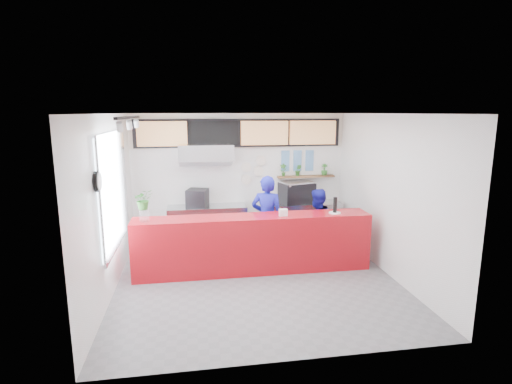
# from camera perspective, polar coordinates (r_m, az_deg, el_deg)

# --- Properties ---
(floor) EXTENTS (5.00, 5.00, 0.00)m
(floor) POSITION_cam_1_polar(r_m,az_deg,el_deg) (7.53, 0.10, -12.34)
(floor) COLOR slate
(floor) RESTS_ON ground
(ceiling) EXTENTS (5.00, 5.00, 0.00)m
(ceiling) POSITION_cam_1_polar(r_m,az_deg,el_deg) (6.90, 0.11, 11.14)
(ceiling) COLOR silver
(wall_back) EXTENTS (5.00, 0.00, 5.00)m
(wall_back) POSITION_cam_1_polar(r_m,az_deg,el_deg) (9.49, -2.33, 2.09)
(wall_back) COLOR white
(wall_back) RESTS_ON ground
(wall_left) EXTENTS (0.00, 5.00, 5.00)m
(wall_left) POSITION_cam_1_polar(r_m,az_deg,el_deg) (7.11, -20.21, -1.75)
(wall_left) COLOR white
(wall_left) RESTS_ON ground
(wall_right) EXTENTS (0.00, 5.00, 5.00)m
(wall_right) POSITION_cam_1_polar(r_m,az_deg,el_deg) (7.85, 18.41, -0.44)
(wall_right) COLOR white
(wall_right) RESTS_ON ground
(service_counter) EXTENTS (4.50, 0.60, 1.10)m
(service_counter) POSITION_cam_1_polar(r_m,az_deg,el_deg) (7.70, -0.38, -7.41)
(service_counter) COLOR #A90C14
(service_counter) RESTS_ON ground
(cream_band) EXTENTS (5.00, 0.02, 0.80)m
(cream_band) POSITION_cam_1_polar(r_m,az_deg,el_deg) (9.37, -2.38, 8.73)
(cream_band) COLOR beige
(cream_band) RESTS_ON wall_back
(prep_bench) EXTENTS (1.80, 0.60, 0.90)m
(prep_bench) POSITION_cam_1_polar(r_m,az_deg,el_deg) (9.37, -6.94, -4.69)
(prep_bench) COLOR #B2B5BA
(prep_bench) RESTS_ON ground
(panini_oven) EXTENTS (0.55, 0.55, 0.40)m
(panini_oven) POSITION_cam_1_polar(r_m,az_deg,el_deg) (9.21, -8.36, -0.85)
(panini_oven) COLOR black
(panini_oven) RESTS_ON prep_bench
(extraction_hood) EXTENTS (1.20, 0.70, 0.35)m
(extraction_hood) POSITION_cam_1_polar(r_m,az_deg,el_deg) (9.00, -7.18, 5.68)
(extraction_hood) COLOR #B2B5BA
(extraction_hood) RESTS_ON ceiling
(hood_lip) EXTENTS (1.20, 0.69, 0.31)m
(hood_lip) POSITION_cam_1_polar(r_m,az_deg,el_deg) (9.02, -7.15, 4.41)
(hood_lip) COLOR #B2B5BA
(hood_lip) RESTS_ON ceiling
(right_bench) EXTENTS (1.80, 0.60, 0.90)m
(right_bench) POSITION_cam_1_polar(r_m,az_deg,el_deg) (9.72, 6.77, -4.10)
(right_bench) COLOR #B2B5BA
(right_bench) RESTS_ON ground
(espresso_machine) EXTENTS (0.85, 0.69, 0.49)m
(espresso_machine) POSITION_cam_1_polar(r_m,az_deg,el_deg) (9.52, 5.83, -0.13)
(espresso_machine) COLOR black
(espresso_machine) RESTS_ON right_bench
(espresso_tray) EXTENTS (0.82, 0.68, 0.07)m
(espresso_tray) POSITION_cam_1_polar(r_m,az_deg,el_deg) (9.47, 5.86, 1.30)
(espresso_tray) COLOR silver
(espresso_tray) RESTS_ON espresso_machine
(herb_shelf) EXTENTS (1.40, 0.18, 0.04)m
(herb_shelf) POSITION_cam_1_polar(r_m,az_deg,el_deg) (9.72, 7.15, 2.22)
(herb_shelf) COLOR brown
(herb_shelf) RESTS_ON wall_back
(menu_board_far_left) EXTENTS (1.10, 0.10, 0.55)m
(menu_board_far_left) POSITION_cam_1_polar(r_m,az_deg,el_deg) (9.22, -13.27, 8.09)
(menu_board_far_left) COLOR tan
(menu_board_far_left) RESTS_ON wall_back
(menu_board_mid_left) EXTENTS (1.10, 0.10, 0.55)m
(menu_board_mid_left) POSITION_cam_1_polar(r_m,az_deg,el_deg) (9.21, -5.98, 8.33)
(menu_board_mid_left) COLOR black
(menu_board_mid_left) RESTS_ON wall_back
(menu_board_mid_right) EXTENTS (1.10, 0.10, 0.55)m
(menu_board_mid_right) POSITION_cam_1_polar(r_m,az_deg,el_deg) (9.35, 1.21, 8.43)
(menu_board_mid_right) COLOR tan
(menu_board_mid_right) RESTS_ON wall_back
(menu_board_far_right) EXTENTS (1.10, 0.10, 0.55)m
(menu_board_far_right) POSITION_cam_1_polar(r_m,az_deg,el_deg) (9.63, 8.09, 8.40)
(menu_board_far_right) COLOR tan
(menu_board_far_right) RESTS_ON wall_back
(soffit) EXTENTS (4.80, 0.04, 0.65)m
(soffit) POSITION_cam_1_polar(r_m,az_deg,el_deg) (9.34, -2.35, 8.42)
(soffit) COLOR black
(soffit) RESTS_ON wall_back
(window_pane) EXTENTS (0.04, 2.20, 1.90)m
(window_pane) POSITION_cam_1_polar(r_m,az_deg,el_deg) (7.35, -19.65, 0.29)
(window_pane) COLOR silver
(window_pane) RESTS_ON wall_left
(window_frame) EXTENTS (0.03, 2.30, 2.00)m
(window_frame) POSITION_cam_1_polar(r_m,az_deg,el_deg) (7.35, -19.50, 0.30)
(window_frame) COLOR #B2B5BA
(window_frame) RESTS_ON wall_left
(wall_clock_rim) EXTENTS (0.05, 0.30, 0.30)m
(wall_clock_rim) POSITION_cam_1_polar(r_m,az_deg,el_deg) (6.13, -21.74, 1.39)
(wall_clock_rim) COLOR black
(wall_clock_rim) RESTS_ON wall_left
(wall_clock_face) EXTENTS (0.02, 0.26, 0.26)m
(wall_clock_face) POSITION_cam_1_polar(r_m,az_deg,el_deg) (6.13, -21.47, 1.40)
(wall_clock_face) COLOR white
(wall_clock_face) RESTS_ON wall_left
(track_rail) EXTENTS (0.05, 2.40, 0.04)m
(track_rail) POSITION_cam_1_polar(r_m,az_deg,el_deg) (6.88, -17.72, 10.11)
(track_rail) COLOR black
(track_rail) RESTS_ON ceiling
(dec_plate_a) EXTENTS (0.24, 0.03, 0.24)m
(dec_plate_a) POSITION_cam_1_polar(r_m,az_deg,el_deg) (9.45, -1.42, 3.58)
(dec_plate_a) COLOR silver
(dec_plate_a) RESTS_ON wall_back
(dec_plate_b) EXTENTS (0.24, 0.03, 0.24)m
(dec_plate_b) POSITION_cam_1_polar(r_m,az_deg,el_deg) (9.51, 0.38, 3.02)
(dec_plate_b) COLOR silver
(dec_plate_b) RESTS_ON wall_back
(dec_plate_c) EXTENTS (0.24, 0.03, 0.24)m
(dec_plate_c) POSITION_cam_1_polar(r_m,az_deg,el_deg) (9.49, -1.41, 1.79)
(dec_plate_c) COLOR silver
(dec_plate_c) RESTS_ON wall_back
(dec_plate_d) EXTENTS (0.24, 0.03, 0.24)m
(dec_plate_d) POSITION_cam_1_polar(r_m,az_deg,el_deg) (9.48, 0.68, 4.53)
(dec_plate_d) COLOR silver
(dec_plate_d) RESTS_ON wall_back
(photo_frame_a) EXTENTS (0.20, 0.02, 0.25)m
(photo_frame_a) POSITION_cam_1_polar(r_m,az_deg,el_deg) (9.60, 4.22, 5.18)
(photo_frame_a) COLOR #598CBF
(photo_frame_a) RESTS_ON wall_back
(photo_frame_b) EXTENTS (0.20, 0.02, 0.25)m
(photo_frame_b) POSITION_cam_1_polar(r_m,az_deg,el_deg) (9.67, 5.95, 5.20)
(photo_frame_b) COLOR #598CBF
(photo_frame_b) RESTS_ON wall_back
(photo_frame_c) EXTENTS (0.20, 0.02, 0.25)m
(photo_frame_c) POSITION_cam_1_polar(r_m,az_deg,el_deg) (9.76, 7.66, 5.21)
(photo_frame_c) COLOR #598CBF
(photo_frame_c) RESTS_ON wall_back
(photo_frame_d) EXTENTS (0.20, 0.02, 0.25)m
(photo_frame_d) POSITION_cam_1_polar(r_m,az_deg,el_deg) (9.63, 4.19, 3.70)
(photo_frame_d) COLOR #598CBF
(photo_frame_d) RESTS_ON wall_back
(photo_frame_e) EXTENTS (0.20, 0.02, 0.25)m
(photo_frame_e) POSITION_cam_1_polar(r_m,az_deg,el_deg) (9.70, 5.92, 3.73)
(photo_frame_e) COLOR #598CBF
(photo_frame_e) RESTS_ON wall_back
(photo_frame_f) EXTENTS (0.20, 0.02, 0.25)m
(photo_frame_f) POSITION_cam_1_polar(r_m,az_deg,el_deg) (9.79, 7.62, 3.75)
(photo_frame_f) COLOR #598CBF
(photo_frame_f) RESTS_ON wall_back
(staff_center) EXTENTS (0.76, 0.63, 1.78)m
(staff_center) POSITION_cam_1_polar(r_m,az_deg,el_deg) (8.17, 1.59, -3.81)
(staff_center) COLOR #161A99
(staff_center) RESTS_ON ground
(staff_right) EXTENTS (0.90, 0.85, 1.48)m
(staff_right) POSITION_cam_1_polar(r_m,az_deg,el_deg) (8.42, 8.63, -4.54)
(staff_right) COLOR #161A99
(staff_right) RESTS_ON ground
(herb_a) EXTENTS (0.18, 0.14, 0.31)m
(herb_a) POSITION_cam_1_polar(r_m,az_deg,el_deg) (9.55, 3.92, 3.17)
(herb_a) COLOR #2E6F27
(herb_a) RESTS_ON herb_shelf
(herb_b) EXTENTS (0.18, 0.17, 0.28)m
(herb_b) POSITION_cam_1_polar(r_m,az_deg,el_deg) (9.64, 6.05, 3.13)
(herb_b) COLOR #2E6F27
(herb_b) RESTS_ON herb_shelf
(herb_d) EXTENTS (0.18, 0.17, 0.28)m
(herb_d) POSITION_cam_1_polar(r_m,az_deg,el_deg) (9.83, 9.75, 3.19)
(herb_d) COLOR #2E6F27
(herb_d) RESTS_ON herb_shelf
(glass_vase) EXTENTS (0.19, 0.19, 0.21)m
(glass_vase) POSITION_cam_1_polar(r_m,az_deg,el_deg) (7.43, -15.65, -3.28)
(glass_vase) COLOR white
(glass_vase) RESTS_ON service_counter
(basil_vase) EXTENTS (0.40, 0.37, 0.36)m
(basil_vase) POSITION_cam_1_polar(r_m,az_deg,el_deg) (7.36, -15.78, -1.04)
(basil_vase) COLOR #2E6F27
(basil_vase) RESTS_ON glass_vase
(napkin_holder) EXTENTS (0.15, 0.10, 0.13)m
(napkin_holder) POSITION_cam_1_polar(r_m,az_deg,el_deg) (7.55, 3.91, -2.93)
(napkin_holder) COLOR white
(napkin_holder) RESTS_ON service_counter
(white_plate) EXTENTS (0.26, 0.26, 0.02)m
(white_plate) POSITION_cam_1_polar(r_m,az_deg,el_deg) (7.89, 11.18, -2.93)
(white_plate) COLOR white
(white_plate) RESTS_ON service_counter
(pepper_mill) EXTENTS (0.08, 0.08, 0.30)m
(pepper_mill) POSITION_cam_1_polar(r_m,az_deg,el_deg) (7.86, 11.23, -1.82)
(pepper_mill) COLOR black
(pepper_mill) RESTS_ON white_plate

